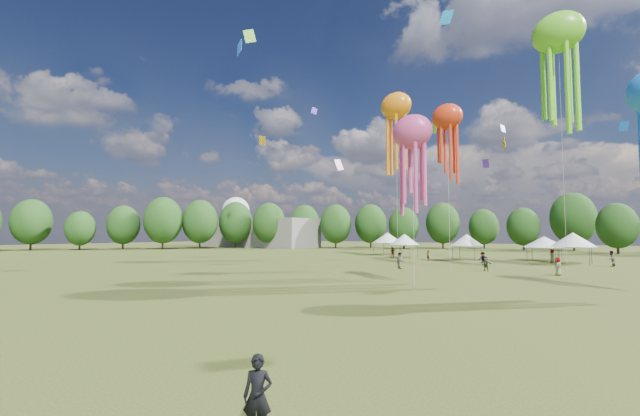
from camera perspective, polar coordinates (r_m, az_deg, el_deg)
The scene contains 10 objects.
ground at distance 17.69m, azimuth -23.42°, elevation -16.86°, with size 300.00×300.00×0.00m, color #384416.
observer_main at distance 9.01m, azimuth -8.97°, elevation -25.19°, with size 0.60×0.40×1.65m, color black.
spectator_near at distance 46.89m, azimuth 11.41°, elevation -7.43°, with size 0.91×0.71×1.88m, color gray.
spectators_far at distance 56.20m, azimuth 25.81°, elevation -6.56°, with size 30.19×19.35×1.92m.
festival_tents at distance 67.33m, azimuth 20.78°, elevation -4.27°, with size 35.64×11.97×4.18m.
show_kites at distance 50.63m, azimuth 28.31°, elevation 17.05°, with size 38.81×31.42×32.38m.
small_kites at distance 58.84m, azimuth 18.64°, elevation 21.99°, with size 76.05×57.84×45.24m.
treeline at distance 73.36m, azimuth 23.05°, elevation -1.42°, with size 201.57×95.24×13.43m.
hangar at distance 118.44m, azimuth -9.32°, elevation -3.60°, with size 40.00×12.00×8.00m, color gray.
radome at distance 134.55m, azimuth -12.04°, elevation -1.01°, with size 9.00×9.00×16.00m.
Camera 1 is at (15.04, -8.33, 4.15)m, focal length 22.23 mm.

